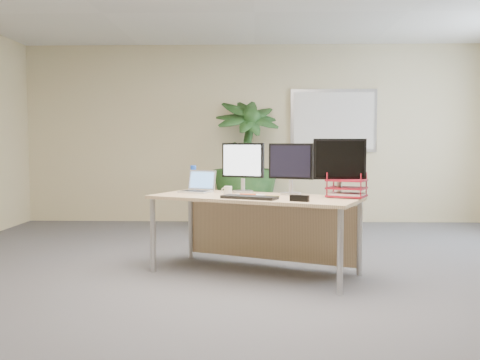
{
  "coord_description": "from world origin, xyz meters",
  "views": [
    {
      "loc": [
        0.01,
        -4.19,
        1.22
      ],
      "look_at": [
        -0.11,
        0.35,
        0.9
      ],
      "focal_mm": 40.0,
      "sensor_mm": 36.0,
      "label": 1
    }
  ],
  "objects_px": {
    "desk": "(259,211)",
    "monitor_left": "(243,164)",
    "floor_plant": "(246,175)",
    "monitor_right": "(291,165)",
    "laptop": "(198,186)"
  },
  "relations": [
    {
      "from": "floor_plant",
      "to": "monitor_left",
      "type": "distance_m",
      "value": 2.55
    },
    {
      "from": "monitor_right",
      "to": "laptop",
      "type": "distance_m",
      "value": 0.96
    },
    {
      "from": "monitor_right",
      "to": "laptop",
      "type": "xyz_separation_m",
      "value": [
        -0.9,
        0.24,
        -0.22
      ]
    },
    {
      "from": "floor_plant",
      "to": "monitor_right",
      "type": "xyz_separation_m",
      "value": [
        0.48,
        -2.73,
        0.25
      ]
    },
    {
      "from": "monitor_right",
      "to": "laptop",
      "type": "bearing_deg",
      "value": 165.17
    },
    {
      "from": "floor_plant",
      "to": "monitor_right",
      "type": "bearing_deg",
      "value": -80.13
    },
    {
      "from": "monitor_left",
      "to": "laptop",
      "type": "distance_m",
      "value": 0.5
    },
    {
      "from": "monitor_left",
      "to": "monitor_right",
      "type": "bearing_deg",
      "value": -23.36
    },
    {
      "from": "desk",
      "to": "floor_plant",
      "type": "relative_size",
      "value": 1.37
    },
    {
      "from": "monitor_right",
      "to": "laptop",
      "type": "height_order",
      "value": "monitor_right"
    },
    {
      "from": "desk",
      "to": "monitor_left",
      "type": "bearing_deg",
      "value": 123.16
    },
    {
      "from": "desk",
      "to": "monitor_right",
      "type": "relative_size",
      "value": 4.23
    },
    {
      "from": "desk",
      "to": "laptop",
      "type": "distance_m",
      "value": 0.7
    },
    {
      "from": "floor_plant",
      "to": "laptop",
      "type": "bearing_deg",
      "value": -99.71
    },
    {
      "from": "desk",
      "to": "laptop",
      "type": "relative_size",
      "value": 5.4
    }
  ]
}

